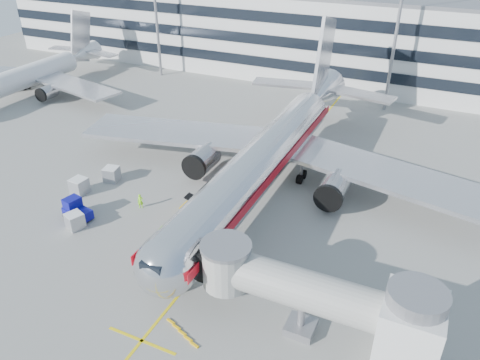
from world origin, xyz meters
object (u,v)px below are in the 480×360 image
at_px(belt_loader, 201,211).
at_px(cargo_container_right, 112,174).
at_px(main_jet, 270,152).
at_px(ramp_worker, 140,201).
at_px(baggage_tug, 76,210).
at_px(cargo_container_left, 79,186).
at_px(cargo_container_front, 75,221).

distance_m(belt_loader, cargo_container_right, 13.51).
bearing_deg(main_jet, ramp_worker, -135.24).
relative_size(baggage_tug, cargo_container_left, 1.84).
relative_size(cargo_container_right, cargo_container_front, 0.95).
bearing_deg(main_jet, cargo_container_left, -149.74).
height_order(belt_loader, baggage_tug, baggage_tug).
xyz_separation_m(baggage_tug, cargo_container_left, (-3.25, 4.10, -0.09)).
relative_size(main_jet, cargo_container_front, 25.41).
bearing_deg(baggage_tug, cargo_container_right, 102.17).
bearing_deg(cargo_container_right, ramp_worker, -27.69).
xyz_separation_m(belt_loader, baggage_tug, (-11.63, -5.83, 0.36)).
relative_size(belt_loader, ramp_worker, 2.82).
distance_m(main_jet, belt_loader, 10.73).
bearing_deg(cargo_container_left, main_jet, 30.26).
xyz_separation_m(cargo_container_front, ramp_worker, (3.84, 5.86, -0.01)).
relative_size(belt_loader, cargo_container_left, 2.56).
distance_m(main_jet, ramp_worker, 15.50).
relative_size(cargo_container_right, ramp_worker, 1.16).
relative_size(belt_loader, baggage_tug, 1.39).
bearing_deg(cargo_container_right, cargo_container_left, -111.80).
distance_m(cargo_container_left, ramp_worker, 8.15).
bearing_deg(cargo_container_front, main_jet, 48.54).
height_order(cargo_container_left, cargo_container_right, cargo_container_left).
bearing_deg(belt_loader, cargo_container_front, -145.70).
xyz_separation_m(cargo_container_right, ramp_worker, (6.61, -3.47, -0.05)).
bearing_deg(main_jet, belt_loader, -113.30).
xyz_separation_m(baggage_tug, cargo_container_front, (1.05, -1.39, -0.16)).
distance_m(belt_loader, cargo_container_front, 12.81).
bearing_deg(belt_loader, baggage_tug, -153.38).
relative_size(cargo_container_left, ramp_worker, 1.10).
xyz_separation_m(main_jet, cargo_container_left, (-18.88, -11.01, -3.33)).
bearing_deg(baggage_tug, ramp_worker, 42.40).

